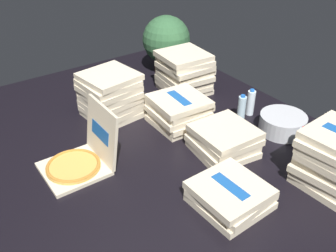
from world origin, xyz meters
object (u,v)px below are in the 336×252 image
at_px(pizza_stack_center_far, 230,195).
at_px(ice_bucket, 283,123).
at_px(potted_plant, 166,41).
at_px(pizza_stack_center_near, 184,73).
at_px(open_pizza_box, 81,158).
at_px(pizza_stack_left_near, 224,140).
at_px(water_bottle_1, 310,138).
at_px(water_bottle_0, 251,103).
at_px(water_bottle_2, 302,142).
at_px(pizza_stack_left_mid, 179,111).
at_px(pizza_stack_left_far, 110,96).
at_px(water_bottle_3, 242,108).

bearing_deg(pizza_stack_center_far, ice_bucket, 111.81).
bearing_deg(potted_plant, pizza_stack_center_near, -15.38).
relative_size(open_pizza_box, potted_plant, 0.82).
height_order(pizza_stack_left_near, water_bottle_1, water_bottle_1).
bearing_deg(water_bottle_0, water_bottle_1, -3.19).
bearing_deg(pizza_stack_center_far, potted_plant, 156.00).
bearing_deg(water_bottle_1, water_bottle_2, -89.63).
relative_size(pizza_stack_left_mid, potted_plant, 0.77).
distance_m(open_pizza_box, pizza_stack_center_near, 1.24).
bearing_deg(pizza_stack_left_near, water_bottle_1, 55.40).
height_order(pizza_stack_center_near, ice_bucket, pizza_stack_center_near).
bearing_deg(potted_plant, water_bottle_2, -1.86).
height_order(open_pizza_box, water_bottle_1, open_pizza_box).
bearing_deg(water_bottle_1, potted_plant, -178.95).
relative_size(pizza_stack_left_mid, water_bottle_2, 1.91).
height_order(open_pizza_box, water_bottle_0, open_pizza_box).
relative_size(pizza_stack_center_near, pizza_stack_left_far, 0.99).
xyz_separation_m(pizza_stack_left_far, ice_bucket, (0.90, 0.89, -0.11)).
bearing_deg(potted_plant, water_bottle_0, 3.33).
distance_m(pizza_stack_left_near, pizza_stack_left_mid, 0.44).
height_order(pizza_stack_center_near, pizza_stack_left_mid, pizza_stack_center_near).
height_order(ice_bucket, water_bottle_3, water_bottle_3).
bearing_deg(potted_plant, pizza_stack_left_near, -18.84).
distance_m(pizza_stack_left_far, water_bottle_0, 1.06).
relative_size(pizza_stack_center_far, pizza_stack_left_mid, 1.00).
relative_size(pizza_stack_center_near, pizza_stack_left_near, 1.01).
bearing_deg(water_bottle_2, pizza_stack_left_near, -129.93).
xyz_separation_m(pizza_stack_center_far, pizza_stack_left_mid, (-0.83, 0.27, 0.04)).
bearing_deg(pizza_stack_left_mid, water_bottle_2, 28.61).
distance_m(open_pizza_box, pizza_stack_center_far, 0.93).
bearing_deg(ice_bucket, pizza_stack_left_mid, -133.46).
bearing_deg(pizza_stack_left_far, ice_bucket, 44.71).
height_order(pizza_stack_left_far, pizza_stack_center_far, pizza_stack_left_far).
xyz_separation_m(ice_bucket, water_bottle_2, (0.25, -0.12, 0.03)).
height_order(water_bottle_3, potted_plant, potted_plant).
xyz_separation_m(pizza_stack_center_near, water_bottle_0, (0.60, 0.18, -0.07)).
relative_size(water_bottle_0, water_bottle_2, 1.00).
xyz_separation_m(ice_bucket, water_bottle_1, (0.25, -0.04, 0.03)).
xyz_separation_m(pizza_stack_left_far, pizza_stack_left_mid, (0.39, 0.35, -0.06)).
xyz_separation_m(water_bottle_1, potted_plant, (-1.59, -0.03, 0.19)).
distance_m(pizza_stack_center_near, ice_bucket, 0.93).
xyz_separation_m(pizza_stack_left_far, potted_plant, (-0.44, 0.82, 0.12)).
relative_size(open_pizza_box, water_bottle_1, 2.04).
height_order(pizza_stack_left_near, water_bottle_2, water_bottle_2).
xyz_separation_m(water_bottle_2, potted_plant, (-1.59, 0.05, 0.19)).
xyz_separation_m(pizza_stack_left_far, water_bottle_1, (1.15, 0.85, -0.07)).
xyz_separation_m(pizza_stack_left_mid, water_bottle_2, (0.76, 0.41, -0.01)).
relative_size(ice_bucket, water_bottle_1, 1.55).
distance_m(pizza_stack_center_far, water_bottle_2, 0.69).
xyz_separation_m(water_bottle_3, potted_plant, (-1.05, 0.06, 0.19)).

